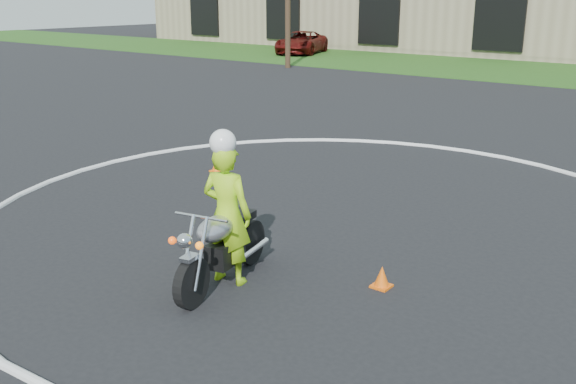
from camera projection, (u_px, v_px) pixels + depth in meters
The scene contains 5 objects.
ground at pixel (207, 272), 8.96m from camera, with size 120.00×120.00×0.00m, color black.
course_markings at pixel (478, 221), 10.96m from camera, with size 19.05×19.05×0.12m.
primary_motorcycle at pixel (221, 246), 8.42m from camera, with size 0.78×2.13×1.13m.
rider_primary_grp at pixel (227, 210), 8.40m from camera, with size 0.78×0.60×2.10m.
pickup_grp at pixel (301, 43), 41.19m from camera, with size 3.88×5.57×1.41m.
Camera 1 is at (5.96, -5.78, 3.73)m, focal length 40.00 mm.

